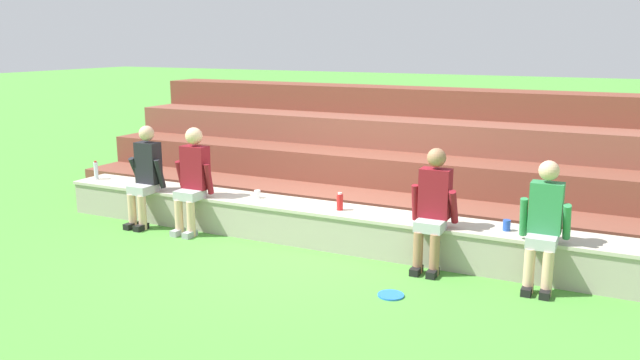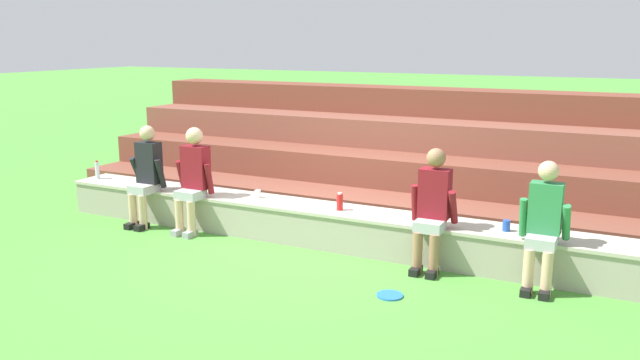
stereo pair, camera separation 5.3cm
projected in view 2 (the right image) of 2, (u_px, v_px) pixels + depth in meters
ground_plane at (306, 249)px, 7.95m from camera, size 80.00×80.00×0.00m
stone_seating_wall at (316, 223)px, 8.15m from camera, size 7.80×0.63×0.48m
brick_bleachers at (386, 160)px, 10.24m from camera, size 9.18×3.05×1.76m
person_far_left at (146, 174)px, 8.84m from camera, size 0.51×0.54×1.39m
person_left_of_center at (193, 177)px, 8.52m from camera, size 0.54×0.53×1.41m
person_center at (432, 207)px, 7.10m from camera, size 0.52×0.52×1.38m
person_right_of_center at (544, 223)px, 6.54m from camera, size 0.51×0.52×1.35m
water_bottle_mid_left at (188, 181)px, 9.04m from camera, size 0.07×0.07×0.23m
water_bottle_center_gap at (97, 170)px, 9.66m from camera, size 0.06×0.06×0.28m
water_bottle_mid_right at (340, 202)px, 7.90m from camera, size 0.08×0.08×0.22m
plastic_cup_middle at (258, 194)px, 8.52m from camera, size 0.08×0.08×0.11m
plastic_cup_right_end at (506, 226)px, 7.04m from camera, size 0.08×0.08×0.12m
frisbee at (390, 295)px, 6.49m from camera, size 0.27×0.27×0.02m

